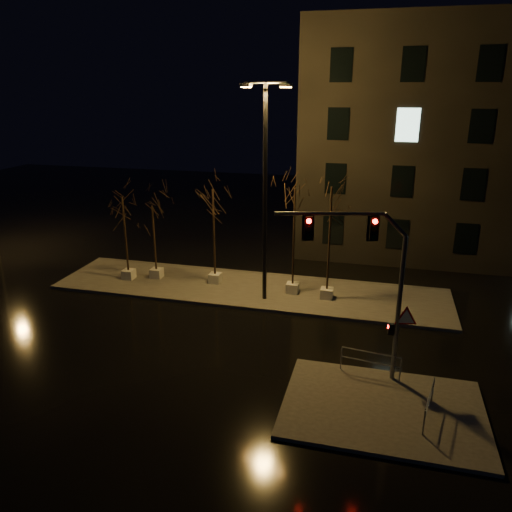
# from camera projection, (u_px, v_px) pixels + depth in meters

# --- Properties ---
(ground) EXTENTS (90.00, 90.00, 0.00)m
(ground) POSITION_uv_depth(u_px,v_px,m) (214.00, 339.00, 22.66)
(ground) COLOR black
(ground) RESTS_ON ground
(median) EXTENTS (22.00, 5.00, 0.15)m
(median) POSITION_uv_depth(u_px,v_px,m) (249.00, 289.00, 28.14)
(median) COLOR #42403B
(median) RESTS_ON ground
(sidewalk_corner) EXTENTS (7.00, 5.00, 0.15)m
(sidewalk_corner) POSITION_uv_depth(u_px,v_px,m) (383.00, 408.00, 17.66)
(sidewalk_corner) COLOR #42403B
(sidewalk_corner) RESTS_ON ground
(building) EXTENTS (25.00, 12.00, 15.00)m
(building) POSITION_uv_depth(u_px,v_px,m) (496.00, 140.00, 33.48)
(building) COLOR black
(building) RESTS_ON ground
(tree_0) EXTENTS (1.80, 1.80, 5.04)m
(tree_0) POSITION_uv_depth(u_px,v_px,m) (124.00, 216.00, 28.24)
(tree_0) COLOR beige
(tree_0) RESTS_ON median
(tree_1) EXTENTS (1.80, 1.80, 4.46)m
(tree_1) POSITION_uv_depth(u_px,v_px,m) (153.00, 222.00, 28.56)
(tree_1) COLOR beige
(tree_1) RESTS_ON median
(tree_2) EXTENTS (1.80, 1.80, 5.61)m
(tree_2) POSITION_uv_depth(u_px,v_px,m) (213.00, 211.00, 27.52)
(tree_2) COLOR beige
(tree_2) RESTS_ON median
(tree_3) EXTENTS (1.80, 1.80, 5.98)m
(tree_3) POSITION_uv_depth(u_px,v_px,m) (294.00, 212.00, 26.02)
(tree_3) COLOR beige
(tree_3) RESTS_ON median
(tree_4) EXTENTS (1.80, 1.80, 6.18)m
(tree_4) POSITION_uv_depth(u_px,v_px,m) (331.00, 213.00, 25.25)
(tree_4) COLOR beige
(tree_4) RESTS_ON median
(traffic_signal_mast) EXTENTS (5.30, 1.27, 6.61)m
(traffic_signal_mast) POSITION_uv_depth(u_px,v_px,m) (372.00, 273.00, 18.03)
(traffic_signal_mast) COLOR #5A5C61
(traffic_signal_mast) RESTS_ON sidewalk_corner
(streetlight_main) EXTENTS (2.69, 1.15, 10.99)m
(streetlight_main) POSITION_uv_depth(u_px,v_px,m) (265.00, 181.00, 24.70)
(streetlight_main) COLOR black
(streetlight_main) RESTS_ON median
(guard_rail_a) EXTENTS (2.32, 0.38, 1.01)m
(guard_rail_a) POSITION_uv_depth(u_px,v_px,m) (370.00, 360.00, 19.39)
(guard_rail_a) COLOR #5A5C61
(guard_rail_a) RESTS_ON sidewalk_corner
(guard_rail_b) EXTENTS (0.48, 2.07, 1.00)m
(guard_rail_b) POSITION_uv_depth(u_px,v_px,m) (429.00, 401.00, 16.87)
(guard_rail_b) COLOR #5A5C61
(guard_rail_b) RESTS_ON sidewalk_corner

